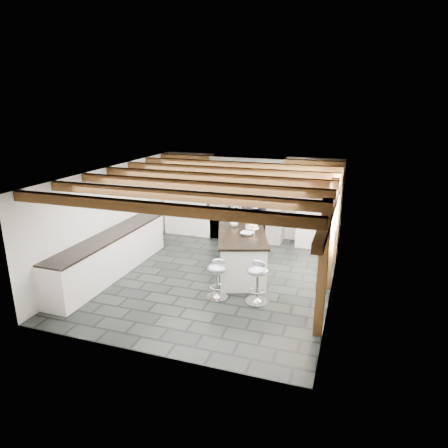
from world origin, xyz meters
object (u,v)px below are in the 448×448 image
(range_cooker, at_px, (247,223))
(kitchen_island, at_px, (242,254))
(bar_stool_near, at_px, (258,277))
(bar_stool_far, at_px, (217,274))

(range_cooker, bearing_deg, kitchen_island, -77.09)
(range_cooker, distance_m, bar_stool_near, 3.73)
(kitchen_island, bearing_deg, bar_stool_near, -79.48)
(range_cooker, distance_m, kitchen_island, 2.44)
(range_cooker, xyz_separation_m, bar_stool_near, (1.20, -3.54, 0.06))
(bar_stool_near, bearing_deg, kitchen_island, 130.72)
(bar_stool_near, distance_m, bar_stool_far, 0.79)
(range_cooker, relative_size, bar_stool_far, 1.25)
(kitchen_island, distance_m, bar_stool_near, 1.33)
(kitchen_island, xyz_separation_m, bar_stool_near, (0.65, -1.16, 0.03))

